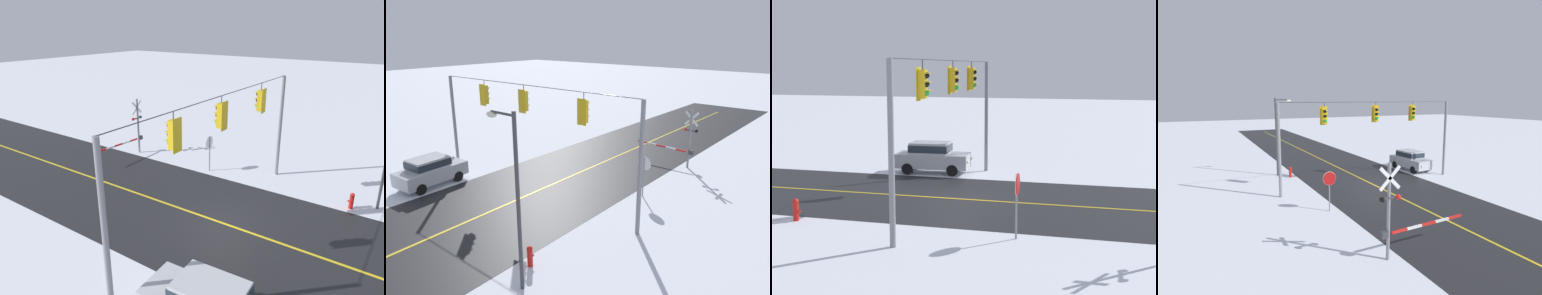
% 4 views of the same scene
% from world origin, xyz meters
% --- Properties ---
extents(ground_plane, '(160.00, 160.00, 0.00)m').
position_xyz_m(ground_plane, '(0.00, 0.00, 0.00)').
color(ground_plane, silver).
extents(road_asphalt, '(9.00, 80.00, 0.01)m').
position_xyz_m(road_asphalt, '(0.00, 6.00, 0.00)').
color(road_asphalt, black).
rests_on(road_asphalt, ground).
extents(lane_centre_line, '(0.14, 72.00, 0.01)m').
position_xyz_m(lane_centre_line, '(0.00, 6.00, 0.01)').
color(lane_centre_line, gold).
rests_on(lane_centre_line, ground).
extents(signal_span, '(14.20, 0.47, 6.22)m').
position_xyz_m(signal_span, '(-0.01, -0.01, 4.26)').
color(signal_span, gray).
rests_on(signal_span, ground).
extents(stop_sign, '(0.80, 0.09, 2.35)m').
position_xyz_m(stop_sign, '(-5.09, -3.83, 1.71)').
color(stop_sign, gray).
rests_on(stop_sign, ground).
extents(railroad_crossing, '(4.41, 0.31, 4.00)m').
position_xyz_m(railroad_crossing, '(-4.72, -9.92, 1.97)').
color(railroad_crossing, gray).
rests_on(railroad_crossing, ground).
extents(parked_car_silver, '(2.02, 4.28, 1.74)m').
position_xyz_m(parked_car_silver, '(5.65, 2.80, 0.95)').
color(parked_car_silver, '#B7BABF').
rests_on(parked_car_silver, ground).
extents(streetlamp_near, '(1.39, 0.28, 6.50)m').
position_xyz_m(streetlamp_near, '(-5.59, 6.00, 3.92)').
color(streetlamp_near, '#38383D').
rests_on(streetlamp_near, ground).
extents(fire_hydrant, '(0.24, 0.31, 0.88)m').
position_xyz_m(fire_hydrant, '(-5.02, 4.85, 0.47)').
color(fire_hydrant, red).
rests_on(fire_hydrant, ground).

